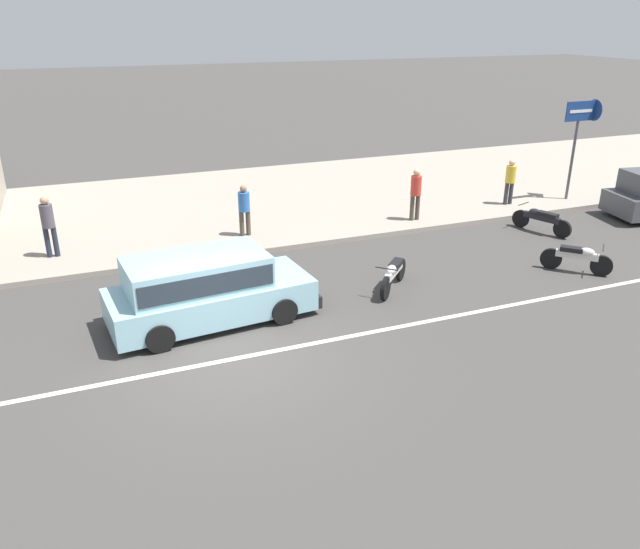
# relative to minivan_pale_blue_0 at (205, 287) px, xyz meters

# --- Properties ---
(ground_plane) EXTENTS (160.00, 160.00, 0.00)m
(ground_plane) POSITION_rel_minivan_pale_blue_0_xyz_m (0.14, -1.82, -0.84)
(ground_plane) COLOR #423F3D
(lane_centre_stripe) EXTENTS (50.40, 0.14, 0.01)m
(lane_centre_stripe) POSITION_rel_minivan_pale_blue_0_xyz_m (0.14, -1.82, -0.84)
(lane_centre_stripe) COLOR silver
(lane_centre_stripe) RESTS_ON ground
(kerb_strip) EXTENTS (68.00, 10.00, 0.15)m
(kerb_strip) POSITION_rel_minivan_pale_blue_0_xyz_m (0.14, 8.61, -0.77)
(kerb_strip) COLOR #9E9384
(kerb_strip) RESTS_ON ground
(minivan_pale_blue_0) EXTENTS (4.66, 2.21, 1.56)m
(minivan_pale_blue_0) POSITION_rel_minivan_pale_blue_0_xyz_m (0.00, 0.00, 0.00)
(minivan_pale_blue_0) COLOR #93C6D6
(minivan_pale_blue_0) RESTS_ON ground
(motorcycle_0) EXTENTS (0.89, 1.90, 0.80)m
(motorcycle_0) POSITION_rel_minivan_pale_blue_0_xyz_m (11.02, 2.26, -0.42)
(motorcycle_0) COLOR black
(motorcycle_0) RESTS_ON ground
(motorcycle_1) EXTENTS (1.32, 1.38, 0.80)m
(motorcycle_1) POSITION_rel_minivan_pale_blue_0_xyz_m (9.69, -0.76, -0.42)
(motorcycle_1) COLOR black
(motorcycle_1) RESTS_ON ground
(motorcycle_2) EXTENTS (1.38, 1.40, 0.80)m
(motorcycle_2) POSITION_rel_minivan_pale_blue_0_xyz_m (4.66, 0.03, -0.42)
(motorcycle_2) COLOR black
(motorcycle_2) RESTS_ON ground
(arrow_signboard) EXTENTS (1.57, 0.73, 3.48)m
(arrow_signboard) POSITION_rel_minivan_pale_blue_0_xyz_m (14.70, 4.56, 2.24)
(arrow_signboard) COLOR #4C4C51
(arrow_signboard) RESTS_ON kerb_strip
(pedestrian_near_clock) EXTENTS (0.34, 0.34, 1.71)m
(pedestrian_near_clock) POSITION_rel_minivan_pale_blue_0_xyz_m (-3.14, 5.19, 0.31)
(pedestrian_near_clock) COLOR #232838
(pedestrian_near_clock) RESTS_ON kerb_strip
(pedestrian_mid_kerb) EXTENTS (0.34, 0.34, 1.67)m
(pedestrian_mid_kerb) POSITION_rel_minivan_pale_blue_0_xyz_m (7.76, 4.43, 0.28)
(pedestrian_mid_kerb) COLOR #4C4238
(pedestrian_mid_kerb) RESTS_ON kerb_strip
(pedestrian_by_shop) EXTENTS (0.34, 0.34, 1.54)m
(pedestrian_by_shop) POSITION_rel_minivan_pale_blue_0_xyz_m (2.25, 4.96, 0.20)
(pedestrian_by_shop) COLOR #4C4238
(pedestrian_by_shop) RESTS_ON kerb_strip
(pedestrian_far_end) EXTENTS (0.34, 0.34, 1.57)m
(pedestrian_far_end) POSITION_rel_minivan_pale_blue_0_xyz_m (11.73, 4.81, 0.21)
(pedestrian_far_end) COLOR #333338
(pedestrian_far_end) RESTS_ON kerb_strip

